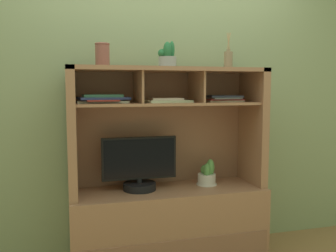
# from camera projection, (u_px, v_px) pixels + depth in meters

# --- Properties ---
(back_wall) EXTENTS (6.00, 0.02, 2.80)m
(back_wall) POSITION_uv_depth(u_px,v_px,m) (159.00, 83.00, 2.98)
(back_wall) COLOR gray
(back_wall) RESTS_ON ground
(media_console) EXTENTS (1.47, 0.55, 1.51)m
(media_console) POSITION_uv_depth(u_px,v_px,m) (168.00, 205.00, 2.81)
(media_console) COLOR #9D6D4D
(media_console) RESTS_ON ground
(tv_monitor) EXTENTS (0.56, 0.25, 0.40)m
(tv_monitor) POSITION_uv_depth(u_px,v_px,m) (139.00, 168.00, 2.73)
(tv_monitor) COLOR black
(tv_monitor) RESTS_ON media_console
(potted_orchid) EXTENTS (0.16, 0.16, 0.20)m
(potted_orchid) POSITION_uv_depth(u_px,v_px,m) (207.00, 175.00, 2.89)
(potted_orchid) COLOR silver
(potted_orchid) RESTS_ON media_console
(magazine_stack_left) EXTENTS (0.36, 0.30, 0.03)m
(magazine_stack_left) POSITION_uv_depth(u_px,v_px,m) (166.00, 100.00, 2.71)
(magazine_stack_left) COLOR beige
(magazine_stack_left) RESTS_ON media_console
(magazine_stack_centre) EXTENTS (0.38, 0.28, 0.06)m
(magazine_stack_centre) POSITION_uv_depth(u_px,v_px,m) (103.00, 99.00, 2.61)
(magazine_stack_centre) COLOR beige
(magazine_stack_centre) RESTS_ON media_console
(magazine_stack_right) EXTENTS (0.29, 0.28, 0.05)m
(magazine_stack_right) POSITION_uv_depth(u_px,v_px,m) (222.00, 98.00, 2.86)
(magazine_stack_right) COLOR gray
(magazine_stack_right) RESTS_ON media_console
(diffuser_bottle) EXTENTS (0.07, 0.07, 0.27)m
(diffuser_bottle) POSITION_uv_depth(u_px,v_px,m) (228.00, 60.00, 2.80)
(diffuser_bottle) COLOR #887455
(diffuser_bottle) RESTS_ON media_console
(potted_succulent) EXTENTS (0.15, 0.15, 0.20)m
(potted_succulent) POSITION_uv_depth(u_px,v_px,m) (167.00, 58.00, 2.70)
(potted_succulent) COLOR gray
(potted_succulent) RESTS_ON media_console
(ceramic_vase) EXTENTS (0.11, 0.11, 0.17)m
(ceramic_vase) POSITION_uv_depth(u_px,v_px,m) (102.00, 55.00, 2.58)
(ceramic_vase) COLOR brown
(ceramic_vase) RESTS_ON media_console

